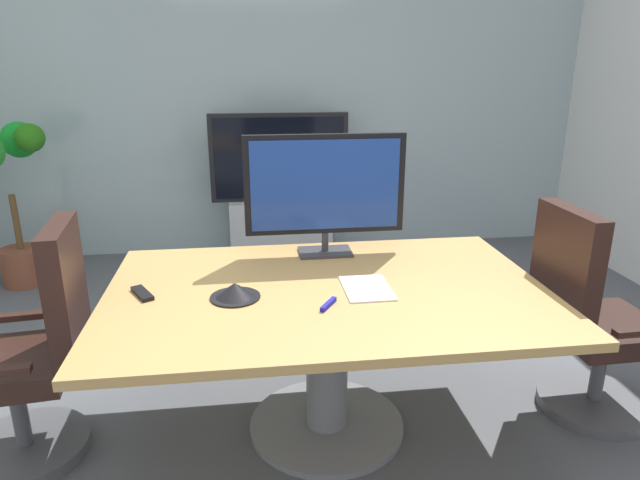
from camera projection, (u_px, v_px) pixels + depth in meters
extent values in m
plane|color=#515459|center=(312.00, 419.00, 2.83)|extent=(6.79, 6.79, 0.00)
cube|color=#9EB2B7|center=(274.00, 90.00, 5.02)|extent=(5.79, 0.10, 2.95)
cube|color=#B2894C|center=(327.00, 292.00, 2.55)|extent=(2.00, 1.31, 0.04)
cylinder|color=slate|center=(327.00, 364.00, 2.66)|extent=(0.20, 0.20, 0.71)
cylinder|color=slate|center=(327.00, 424.00, 2.77)|extent=(0.76, 0.76, 0.03)
cylinder|color=#4C4C51|center=(27.00, 448.00, 2.58)|extent=(0.56, 0.56, 0.06)
cylinder|color=#4C4C51|center=(19.00, 409.00, 2.51)|extent=(0.07, 0.07, 0.36)
cube|color=black|center=(11.00, 366.00, 2.44)|extent=(0.53, 0.53, 0.10)
cube|color=black|center=(66.00, 291.00, 2.40)|extent=(0.14, 0.46, 0.60)
cube|color=black|center=(26.00, 316.00, 2.65)|extent=(0.28, 0.08, 0.03)
cylinder|color=#4C4C51|center=(593.00, 403.00, 2.92)|extent=(0.56, 0.56, 0.06)
cylinder|color=#4C4C51|center=(599.00, 367.00, 2.85)|extent=(0.07, 0.07, 0.36)
cube|color=black|center=(606.00, 329.00, 2.78)|extent=(0.49, 0.49, 0.10)
cube|color=black|center=(565.00, 270.00, 2.64)|extent=(0.10, 0.46, 0.60)
cube|color=black|center=(575.00, 287.00, 2.99)|extent=(0.28, 0.06, 0.03)
cube|color=#333338|center=(325.00, 252.00, 2.99)|extent=(0.28, 0.18, 0.02)
cylinder|color=#333338|center=(325.00, 242.00, 2.98)|extent=(0.04, 0.04, 0.10)
cube|color=black|center=(325.00, 184.00, 2.89)|extent=(0.84, 0.04, 0.52)
cube|color=navy|center=(325.00, 185.00, 2.87)|extent=(0.77, 0.01, 0.47)
cube|color=#B7BABC|center=(281.00, 229.00, 5.06)|extent=(0.90, 0.36, 0.55)
cube|color=black|center=(279.00, 157.00, 4.84)|extent=(1.20, 0.06, 0.76)
cube|color=black|center=(279.00, 158.00, 4.81)|extent=(1.12, 0.01, 0.69)
cylinder|color=brown|center=(24.00, 266.00, 4.51)|extent=(0.34, 0.34, 0.30)
cylinder|color=brown|center=(16.00, 222.00, 4.39)|extent=(0.05, 0.05, 0.44)
sphere|color=#266F15|center=(30.00, 138.00, 4.26)|extent=(0.22, 0.22, 0.22)
sphere|color=#169529|center=(19.00, 140.00, 4.40)|extent=(0.28, 0.28, 0.28)
cone|color=black|center=(235.00, 290.00, 2.43)|extent=(0.19, 0.19, 0.07)
cylinder|color=black|center=(235.00, 297.00, 2.44)|extent=(0.22, 0.22, 0.01)
cube|color=black|center=(142.00, 293.00, 2.46)|extent=(0.12, 0.17, 0.02)
cube|color=#1919A5|center=(328.00, 304.00, 2.35)|extent=(0.09, 0.12, 0.02)
cube|color=white|center=(367.00, 288.00, 2.53)|extent=(0.21, 0.30, 0.01)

